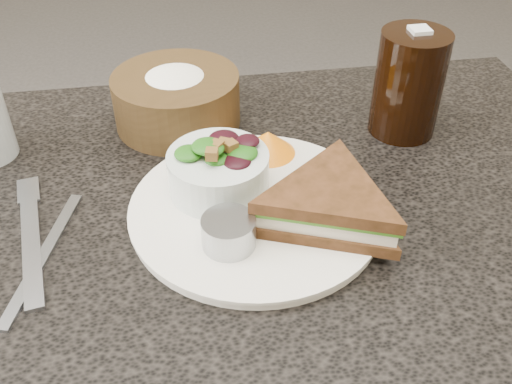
{
  "coord_description": "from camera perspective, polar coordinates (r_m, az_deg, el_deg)",
  "views": [
    {
      "loc": [
        -0.02,
        -0.44,
        1.16
      ],
      "look_at": [
        0.05,
        0.03,
        0.78
      ],
      "focal_mm": 40.0,
      "sensor_mm": 36.0,
      "label": 1
    }
  ],
  "objects": [
    {
      "name": "bread_basket",
      "position": [
        0.76,
        -8.0,
        9.94
      ],
      "size": [
        0.21,
        0.21,
        0.09
      ],
      "primitive_type": null,
      "rotation": [
        0.0,
        0.0,
        -0.29
      ],
      "color": "#4E381C",
      "rests_on": "dining_table"
    },
    {
      "name": "fork",
      "position": [
        0.63,
        -21.55,
        -4.83
      ],
      "size": [
        0.05,
        0.18,
        0.0
      ],
      "primitive_type": "cube",
      "rotation": [
        0.0,
        0.0,
        0.18
      ],
      "color": "#AAAEB9",
      "rests_on": "dining_table"
    },
    {
      "name": "sandwich",
      "position": [
        0.59,
        7.33,
        -1.2
      ],
      "size": [
        0.22,
        0.22,
        0.05
      ],
      "primitive_type": null,
      "rotation": [
        0.0,
        0.0,
        -0.37
      ],
      "color": "#502D18",
      "rests_on": "dinner_plate"
    },
    {
      "name": "dressing_ramekin",
      "position": [
        0.56,
        -2.75,
        -4.08
      ],
      "size": [
        0.07,
        0.07,
        0.03
      ],
      "primitive_type": "cylinder",
      "rotation": [
        0.0,
        0.0,
        -0.3
      ],
      "color": "#999DA2",
      "rests_on": "dinner_plate"
    },
    {
      "name": "dinner_plate",
      "position": [
        0.62,
        0.0,
        -1.75
      ],
      "size": [
        0.27,
        0.27,
        0.01
      ],
      "primitive_type": "cylinder",
      "color": "silver",
      "rests_on": "dining_table"
    },
    {
      "name": "knife",
      "position": [
        0.61,
        -20.44,
        -5.93
      ],
      "size": [
        0.06,
        0.18,
        0.0
      ],
      "primitive_type": "cube",
      "rotation": [
        0.0,
        0.0,
        -0.26
      ],
      "color": "#9AA0AA",
      "rests_on": "dining_table"
    },
    {
      "name": "cola_glass",
      "position": [
        0.75,
        15.07,
        10.8
      ],
      "size": [
        0.1,
        0.1,
        0.15
      ],
      "primitive_type": null,
      "rotation": [
        0.0,
        0.0,
        0.21
      ],
      "color": "black",
      "rests_on": "dining_table"
    },
    {
      "name": "salad_bowl",
      "position": [
        0.62,
        -3.81,
        2.62
      ],
      "size": [
        0.14,
        0.14,
        0.06
      ],
      "primitive_type": null,
      "rotation": [
        0.0,
        0.0,
        -0.32
      ],
      "color": "silver",
      "rests_on": "dinner_plate"
    },
    {
      "name": "orange_wedge",
      "position": [
        0.69,
        1.21,
        4.97
      ],
      "size": [
        0.1,
        0.1,
        0.03
      ],
      "primitive_type": "cone",
      "rotation": [
        0.0,
        0.0,
        0.69
      ],
      "color": "orange",
      "rests_on": "dinner_plate"
    }
  ]
}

